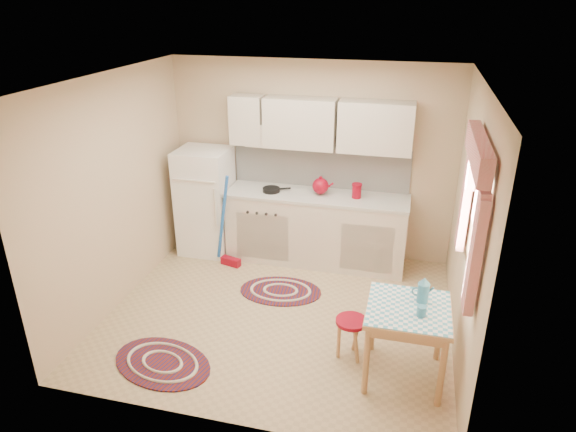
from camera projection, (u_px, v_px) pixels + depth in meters
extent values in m
plane|color=tan|center=(280.00, 313.00, 5.60)|extent=(3.60, 3.60, 0.00)
cube|color=silver|center=(278.00, 79.00, 4.59)|extent=(3.60, 3.20, 0.04)
cube|color=tan|center=(311.00, 161.00, 6.52)|extent=(3.60, 0.04, 2.50)
cube|color=tan|center=(221.00, 292.00, 3.67)|extent=(3.60, 0.04, 2.50)
cube|color=tan|center=(117.00, 192.00, 5.49)|extent=(0.04, 3.20, 2.50)
cube|color=tan|center=(468.00, 226.00, 4.70)|extent=(0.04, 3.20, 2.50)
cube|color=white|center=(320.00, 166.00, 6.50)|extent=(2.25, 0.03, 0.55)
cube|color=beige|center=(319.00, 124.00, 6.13)|extent=(2.25, 0.33, 0.60)
cube|color=white|center=(476.00, 220.00, 4.09)|extent=(0.04, 0.85, 0.95)
cube|color=white|center=(206.00, 201.00, 6.72)|extent=(0.65, 0.60, 1.40)
cube|color=beige|center=(316.00, 229.00, 6.54)|extent=(2.25, 0.60, 0.88)
cube|color=beige|center=(317.00, 196.00, 6.36)|extent=(2.27, 0.62, 0.04)
cylinder|color=black|center=(271.00, 190.00, 6.42)|extent=(0.29, 0.29, 0.05)
cylinder|color=maroon|center=(357.00, 192.00, 6.21)|extent=(0.11, 0.11, 0.16)
cube|color=tan|center=(405.00, 342.00, 4.56)|extent=(0.72, 0.72, 0.72)
cylinder|color=maroon|center=(350.00, 338.00, 4.85)|extent=(0.39, 0.39, 0.42)
cylinder|color=teal|center=(421.00, 311.00, 4.28)|extent=(0.10, 0.10, 0.10)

